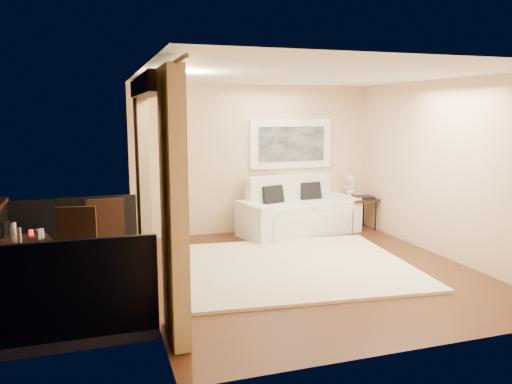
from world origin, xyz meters
TOP-DOWN VIEW (x-y plane):
  - floor at (0.00, 0.00)m, footprint 5.00×5.00m
  - room_shell at (-2.13, 0.00)m, footprint 5.00×6.40m
  - balcony at (-3.31, 0.00)m, footprint 1.81×2.60m
  - curtains at (-2.11, 0.00)m, footprint 0.16×4.80m
  - artwork at (0.71, 2.46)m, footprint 1.62×0.07m
  - rug at (-0.15, 0.17)m, footprint 3.52×3.14m
  - sofa at (0.69, 2.10)m, footprint 2.33×1.37m
  - side_table at (1.93, 2.00)m, footprint 0.60×0.60m
  - tray at (1.95, 1.91)m, footprint 0.42×0.33m
  - orchid at (1.79, 2.12)m, footprint 0.30×0.27m
  - bistro_table at (-3.67, 0.30)m, footprint 0.70×0.70m
  - balcony_chair_far at (-2.71, 0.57)m, footprint 0.49×0.49m
  - balcony_chair_near at (-3.06, 0.02)m, footprint 0.53×0.53m
  - ice_bucket at (-3.85, 0.44)m, footprint 0.18×0.18m
  - candle at (-3.61, 0.48)m, footprint 0.06×0.06m
  - vase at (-3.69, 0.13)m, footprint 0.04×0.04m
  - glass_a at (-3.50, 0.25)m, footprint 0.06×0.06m
  - glass_b at (-3.47, 0.28)m, footprint 0.06×0.06m

SIDE VIEW (x-z plane):
  - floor at x=0.00m, z-range 0.00..0.00m
  - rug at x=-0.15m, z-range 0.00..0.04m
  - balcony at x=-3.31m, z-range -0.41..0.76m
  - sofa at x=0.69m, z-range -0.15..0.90m
  - side_table at x=1.93m, z-range 0.24..0.85m
  - bistro_table at x=-3.67m, z-range 0.25..0.93m
  - balcony_chair_near at x=-3.06m, z-range 0.09..1.16m
  - tray at x=1.95m, z-range 0.60..0.65m
  - balcony_chair_far at x=-2.71m, z-range 0.09..1.18m
  - candle at x=-3.61m, z-range 0.67..0.74m
  - glass_a at x=-3.50m, z-range 0.67..0.79m
  - glass_b at x=-3.47m, z-range 0.67..0.79m
  - vase at x=-3.69m, z-range 0.67..0.85m
  - ice_bucket at x=-3.85m, z-range 0.67..0.87m
  - orchid at x=1.79m, z-range 0.60..1.07m
  - curtains at x=-2.11m, z-range 0.02..2.66m
  - artwork at x=0.71m, z-range 1.16..2.08m
  - room_shell at x=-2.13m, z-range 0.02..5.02m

